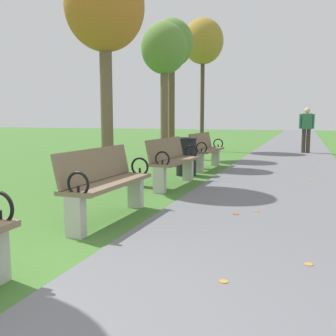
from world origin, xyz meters
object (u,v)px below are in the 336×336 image
Objects in this scene: tree_5 at (203,42)px; pedestrian_walking at (306,128)px; trash_bin at (186,156)px; park_bench_3 at (173,160)px; park_bench_2 at (106,182)px; tree_3 at (164,52)px; park_bench_4 at (206,150)px; tree_2 at (105,11)px; tree_4 at (172,46)px.

tree_5 reaches higher than pedestrian_walking.
trash_bin is at bearing -78.50° from tree_5.
pedestrian_walking is (3.83, 0.18, -3.17)m from tree_5.
park_bench_3 reaches higher than trash_bin.
park_bench_2 is 6.06m from tree_3.
trash_bin is at bearing 96.14° from park_bench_3.
park_bench_4 is at bearing -113.97° from pedestrian_walking.
tree_3 is at bearing 87.60° from tree_2.
park_bench_2 is 0.43× the size of tree_3.
tree_5 is 5.95× the size of trash_bin.
tree_2 is at bearing -114.67° from pedestrian_walking.
trash_bin is at bearing 51.32° from tree_2.
park_bench_4 reaches higher than trash_bin.
tree_2 is 4.96× the size of trash_bin.
park_bench_2 is at bearing -77.19° from tree_4.
tree_5 is at bearing 105.67° from park_bench_4.
tree_3 reaches higher than trash_bin.
tree_2 is (-1.32, -0.09, 2.78)m from park_bench_3.
tree_2 is (-1.32, 2.48, 2.78)m from park_bench_2.
tree_3 is (-1.20, 0.22, 2.48)m from park_bench_4.
tree_4 is 5.13× the size of trash_bin.
tree_4 reaches higher than tree_3.
park_bench_3 is 5.89m from tree_4.
trash_bin is (1.05, -1.45, -2.54)m from tree_3.
pedestrian_walking is 1.93× the size of trash_bin.
park_bench_3 and park_bench_4 have the same top height.
pedestrian_walking is at bearing 66.03° from park_bench_4.
pedestrian_walking is at bearing 73.35° from park_bench_3.
park_bench_2 and park_bench_4 have the same top height.
tree_2 is 9.16m from pedestrian_walking.
pedestrian_walking is (3.57, 5.13, -2.04)m from tree_3.
tree_3 is at bearing 125.82° from trash_bin.
park_bench_4 is at bearing -52.56° from tree_4.
tree_5 reaches higher than tree_2.
park_bench_2 is 3.95m from tree_2.
tree_5 is (-1.45, 10.34, 3.62)m from park_bench_2.
park_bench_4 is 0.44× the size of tree_3.
tree_5 is (0.23, 2.98, 0.62)m from tree_4.
park_bench_2 is at bearing -90.00° from park_bench_3.
trash_bin is at bearing -65.94° from tree_4.
park_bench_4 is at bearing -74.33° from tree_5.
tree_4 is 0.86× the size of tree_5.
park_bench_4 is 5.87m from pedestrian_walking.
park_bench_4 is 1.24m from trash_bin.
tree_4 is 3.05m from tree_5.
park_bench_2 is at bearing -87.86° from trash_bin.
pedestrian_walking reaches higher than park_bench_3.
tree_5 is at bearing 101.50° from trash_bin.
tree_4 reaches higher than park_bench_3.
tree_4 reaches higher than trash_bin.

